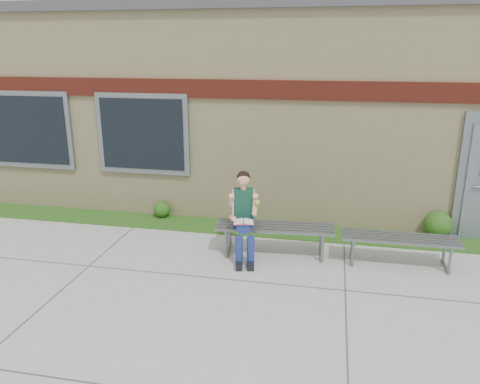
# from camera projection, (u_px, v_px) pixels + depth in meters

# --- Properties ---
(ground) EXTENTS (80.00, 80.00, 0.00)m
(ground) POSITION_uv_depth(u_px,v_px,m) (271.00, 301.00, 6.42)
(ground) COLOR #9E9E99
(ground) RESTS_ON ground
(grass_strip) EXTENTS (16.00, 0.80, 0.02)m
(grass_strip) POSITION_uv_depth(u_px,v_px,m) (290.00, 231.00, 8.85)
(grass_strip) COLOR #285015
(grass_strip) RESTS_ON ground
(school_building) EXTENTS (16.20, 6.22, 4.20)m
(school_building) POSITION_uv_depth(u_px,v_px,m) (306.00, 101.00, 11.41)
(school_building) COLOR beige
(school_building) RESTS_ON ground
(bench_left) EXTENTS (1.99, 0.69, 0.51)m
(bench_left) POSITION_uv_depth(u_px,v_px,m) (275.00, 232.00, 7.78)
(bench_left) COLOR slate
(bench_left) RESTS_ON ground
(bench_right) EXTENTS (1.81, 0.51, 0.47)m
(bench_right) POSITION_uv_depth(u_px,v_px,m) (400.00, 243.00, 7.42)
(bench_right) COLOR slate
(bench_right) RESTS_ON ground
(girl) EXTENTS (0.54, 0.87, 1.44)m
(girl) POSITION_uv_depth(u_px,v_px,m) (244.00, 214.00, 7.57)
(girl) COLOR navy
(girl) RESTS_ON ground
(shrub_mid) EXTENTS (0.33, 0.33, 0.33)m
(shrub_mid) POSITION_uv_depth(u_px,v_px,m) (162.00, 209.00, 9.53)
(shrub_mid) COLOR #285015
(shrub_mid) RESTS_ON grass_strip
(shrub_east) EXTENTS (0.48, 0.48, 0.48)m
(shrub_east) POSITION_uv_depth(u_px,v_px,m) (438.00, 224.00, 8.51)
(shrub_east) COLOR #285015
(shrub_east) RESTS_ON grass_strip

